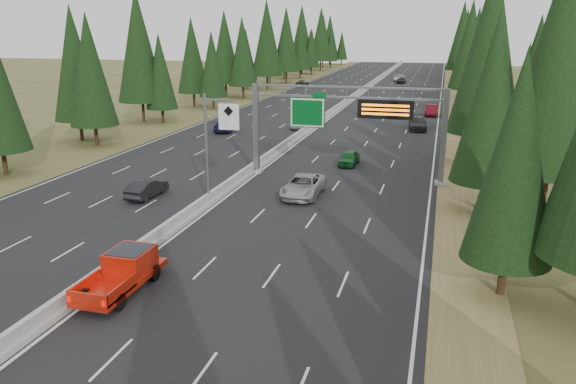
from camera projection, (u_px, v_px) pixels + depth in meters
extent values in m
cube|color=black|center=(342.00, 107.00, 91.81)|extent=(32.00, 260.00, 0.08)
cube|color=olive|center=(455.00, 111.00, 87.29)|extent=(3.60, 260.00, 0.06)
cube|color=#4E4E24|center=(239.00, 104.00, 96.34)|extent=(3.60, 260.00, 0.06)
cube|color=#979791|center=(342.00, 106.00, 91.76)|extent=(0.70, 260.00, 0.30)
cube|color=#979791|center=(342.00, 104.00, 91.64)|extent=(0.30, 260.00, 0.60)
cube|color=slate|center=(256.00, 129.00, 48.96)|extent=(0.45, 0.45, 7.80)
cube|color=#979791|center=(257.00, 171.00, 50.01)|extent=(0.90, 0.90, 0.30)
cube|color=slate|center=(444.00, 138.00, 44.93)|extent=(0.45, 0.45, 7.80)
cube|color=#979791|center=(440.00, 183.00, 45.98)|extent=(0.90, 0.90, 0.30)
cube|color=slate|center=(347.00, 87.00, 45.88)|extent=(15.85, 0.35, 0.16)
cube|color=slate|center=(347.00, 97.00, 46.11)|extent=(15.85, 0.35, 0.16)
cube|color=#054C19|center=(307.00, 113.00, 47.09)|extent=(3.00, 0.10, 2.50)
cube|color=silver|center=(307.00, 113.00, 47.03)|extent=(2.85, 0.02, 2.35)
cube|color=#054C19|center=(319.00, 95.00, 46.41)|extent=(1.10, 0.10, 0.45)
cube|color=black|center=(386.00, 109.00, 45.25)|extent=(4.50, 0.40, 1.50)
cube|color=orange|center=(385.00, 105.00, 44.94)|extent=(3.80, 0.02, 0.18)
cube|color=orange|center=(385.00, 110.00, 45.04)|extent=(3.80, 0.02, 0.18)
cube|color=orange|center=(385.00, 114.00, 45.14)|extent=(3.80, 0.02, 0.18)
cylinder|color=slate|center=(207.00, 151.00, 39.77)|extent=(0.20, 0.20, 8.00)
cube|color=#979791|center=(209.00, 203.00, 40.86)|extent=(0.50, 0.50, 0.20)
cube|color=slate|center=(218.00, 100.00, 38.50)|extent=(2.00, 0.15, 0.15)
cube|color=silver|center=(229.00, 117.00, 38.50)|extent=(1.50, 0.06, 1.80)
cylinder|color=black|center=(502.00, 277.00, 26.96)|extent=(0.40, 0.40, 1.87)
cone|color=black|center=(516.00, 158.00, 25.32)|extent=(4.21, 4.21, 9.83)
cylinder|color=black|center=(483.00, 196.00, 39.44)|extent=(0.40, 0.40, 2.18)
cone|color=black|center=(493.00, 98.00, 37.53)|extent=(4.91, 4.91, 11.46)
cylinder|color=black|center=(544.00, 193.00, 38.78)|extent=(0.40, 0.40, 3.01)
cone|color=black|center=(563.00, 52.00, 36.14)|extent=(6.78, 6.78, 15.83)
cylinder|color=black|center=(480.00, 147.00, 53.59)|extent=(0.40, 0.40, 2.98)
cone|color=black|center=(490.00, 47.00, 50.99)|extent=(6.70, 6.70, 15.62)
cylinder|color=black|center=(525.00, 161.00, 49.82)|extent=(0.40, 0.40, 2.18)
cone|color=black|center=(534.00, 83.00, 47.90)|extent=(4.91, 4.91, 11.47)
cylinder|color=black|center=(476.00, 133.00, 64.30)|extent=(0.40, 0.40, 1.79)
cone|color=black|center=(481.00, 84.00, 62.73)|extent=(4.03, 4.03, 9.40)
cylinder|color=black|center=(520.00, 134.00, 64.07)|extent=(0.40, 0.40, 1.76)
cone|color=black|center=(526.00, 85.00, 62.53)|extent=(3.96, 3.96, 9.24)
cylinder|color=black|center=(474.00, 112.00, 79.27)|extent=(0.40, 0.40, 2.03)
cone|color=black|center=(478.00, 67.00, 77.49)|extent=(4.57, 4.57, 10.66)
cylinder|color=black|center=(497.00, 113.00, 79.27)|extent=(0.40, 0.40, 1.77)
cone|color=black|center=(501.00, 73.00, 77.71)|extent=(3.99, 3.99, 9.30)
cylinder|color=black|center=(466.00, 97.00, 93.91)|extent=(0.40, 0.40, 2.74)
cone|color=black|center=(470.00, 44.00, 91.51)|extent=(6.16, 6.16, 14.37)
cylinder|color=black|center=(491.00, 99.00, 91.38)|extent=(0.40, 0.40, 2.84)
cone|color=black|center=(496.00, 43.00, 88.89)|extent=(6.38, 6.38, 14.89)
cylinder|color=black|center=(463.00, 90.00, 106.87)|extent=(0.40, 0.40, 2.42)
cone|color=black|center=(467.00, 49.00, 104.75)|extent=(5.45, 5.45, 12.71)
cylinder|color=black|center=(487.00, 91.00, 106.18)|extent=(0.40, 0.40, 2.11)
cone|color=black|center=(491.00, 55.00, 104.33)|extent=(4.76, 4.76, 11.10)
cylinder|color=black|center=(464.00, 82.00, 121.37)|extent=(0.40, 0.40, 2.46)
cone|color=black|center=(468.00, 46.00, 119.22)|extent=(5.53, 5.53, 12.90)
cylinder|color=black|center=(478.00, 84.00, 120.76)|extent=(0.40, 0.40, 1.90)
cone|color=black|center=(481.00, 56.00, 119.10)|extent=(4.27, 4.27, 9.97)
cylinder|color=black|center=(459.00, 76.00, 133.40)|extent=(0.40, 0.40, 2.99)
cone|color=black|center=(462.00, 35.00, 130.77)|extent=(6.74, 6.74, 15.72)
cylinder|color=black|center=(479.00, 76.00, 133.05)|extent=(0.40, 0.40, 2.95)
cone|color=black|center=(483.00, 36.00, 130.46)|extent=(6.63, 6.63, 15.48)
cylinder|color=black|center=(463.00, 73.00, 148.78)|extent=(0.40, 0.40, 2.30)
cone|color=black|center=(466.00, 45.00, 146.77)|extent=(5.16, 5.16, 12.05)
cylinder|color=black|center=(474.00, 72.00, 148.06)|extent=(0.40, 0.40, 2.88)
cone|color=black|center=(477.00, 36.00, 145.54)|extent=(6.48, 6.48, 15.11)
cylinder|color=black|center=(463.00, 69.00, 159.82)|extent=(0.40, 0.40, 2.85)
cone|color=black|center=(466.00, 36.00, 157.33)|extent=(6.41, 6.41, 14.96)
cylinder|color=black|center=(473.00, 69.00, 160.69)|extent=(0.40, 0.40, 2.34)
cone|color=black|center=(475.00, 43.00, 158.64)|extent=(5.26, 5.26, 12.27)
cylinder|color=black|center=(456.00, 67.00, 174.83)|extent=(0.40, 0.40, 1.78)
cone|color=black|center=(457.00, 49.00, 173.27)|extent=(4.00, 4.00, 9.34)
cylinder|color=black|center=(470.00, 67.00, 173.08)|extent=(0.40, 0.40, 2.28)
cone|color=black|center=(472.00, 43.00, 171.08)|extent=(5.12, 5.12, 11.95)
cylinder|color=black|center=(456.00, 64.00, 189.01)|extent=(0.40, 0.40, 1.85)
cone|color=black|center=(457.00, 46.00, 187.39)|extent=(4.17, 4.17, 9.72)
cylinder|color=black|center=(471.00, 63.00, 187.65)|extent=(0.40, 0.40, 2.60)
cone|color=black|center=(473.00, 38.00, 185.37)|extent=(5.85, 5.85, 13.65)
cylinder|color=black|center=(5.00, 163.00, 49.21)|extent=(0.40, 0.40, 2.21)
cylinder|color=black|center=(96.00, 136.00, 61.47)|extent=(0.40, 0.40, 2.27)
cone|color=black|center=(90.00, 69.00, 59.48)|extent=(5.12, 5.12, 11.94)
cylinder|color=black|center=(81.00, 130.00, 64.39)|extent=(0.40, 0.40, 2.41)
cone|color=black|center=(74.00, 63.00, 62.28)|extent=(5.42, 5.42, 12.65)
cylinder|color=black|center=(163.00, 116.00, 76.77)|extent=(0.40, 0.40, 1.90)
cone|color=black|center=(160.00, 71.00, 75.10)|extent=(4.29, 4.29, 10.00)
cylinder|color=black|center=(143.00, 112.00, 77.32)|extent=(0.40, 0.40, 2.83)
cone|color=black|center=(139.00, 45.00, 74.85)|extent=(6.36, 6.36, 14.83)
cylinder|color=black|center=(213.00, 103.00, 89.79)|extent=(0.40, 0.40, 1.95)
cone|color=black|center=(212.00, 64.00, 88.08)|extent=(4.40, 4.40, 10.26)
cylinder|color=black|center=(194.00, 100.00, 92.56)|extent=(0.40, 0.40, 2.28)
cone|color=black|center=(192.00, 55.00, 90.56)|extent=(5.13, 5.13, 11.98)
cylinder|color=black|center=(243.00, 92.00, 103.06)|extent=(0.40, 0.40, 2.34)
cone|color=black|center=(242.00, 51.00, 101.02)|extent=(5.25, 5.25, 12.26)
cylinder|color=black|center=(226.00, 90.00, 105.84)|extent=(0.40, 0.40, 2.53)
cone|color=black|center=(225.00, 47.00, 103.62)|extent=(5.69, 5.69, 13.28)
cylinder|color=black|center=(267.00, 83.00, 117.92)|extent=(0.40, 0.40, 2.91)
cone|color=black|center=(267.00, 38.00, 115.37)|extent=(6.55, 6.55, 15.28)
cylinder|color=black|center=(247.00, 84.00, 119.03)|extent=(0.40, 0.40, 2.01)
cone|color=black|center=(246.00, 54.00, 117.27)|extent=(4.52, 4.52, 10.55)
cylinder|color=black|center=(286.00, 77.00, 131.77)|extent=(0.40, 0.40, 2.77)
cone|color=black|center=(286.00, 39.00, 129.35)|extent=(6.23, 6.23, 14.53)
cylinder|color=black|center=(270.00, 78.00, 131.17)|extent=(0.40, 0.40, 2.46)
cone|color=black|center=(269.00, 44.00, 129.02)|extent=(5.53, 5.53, 12.91)
cylinder|color=black|center=(300.00, 74.00, 145.61)|extent=(0.40, 0.40, 2.26)
cone|color=black|center=(300.00, 46.00, 143.63)|extent=(5.07, 5.07, 11.84)
cylinder|color=black|center=(284.00, 74.00, 144.09)|extent=(0.40, 0.40, 2.36)
cone|color=black|center=(284.00, 44.00, 142.02)|extent=(5.30, 5.30, 12.37)
cylinder|color=black|center=(311.00, 71.00, 156.24)|extent=(0.40, 0.40, 2.04)
cone|color=black|center=(312.00, 47.00, 154.45)|extent=(4.60, 4.60, 10.73)
cylinder|color=black|center=(302.00, 68.00, 159.58)|extent=(0.40, 0.40, 3.03)
cone|color=black|center=(302.00, 34.00, 156.93)|extent=(6.81, 6.81, 15.89)
cylinder|color=black|center=(320.00, 66.00, 171.31)|extent=(0.40, 0.40, 2.99)
cone|color=black|center=(321.00, 34.00, 168.69)|extent=(6.72, 6.72, 15.69)
cylinder|color=black|center=(310.00, 67.00, 172.13)|extent=(0.40, 0.40, 1.96)
cone|color=black|center=(310.00, 47.00, 170.42)|extent=(4.41, 4.41, 10.28)
cylinder|color=black|center=(330.00, 64.00, 185.00)|extent=(0.40, 0.40, 2.12)
cone|color=black|center=(331.00, 44.00, 183.14)|extent=(4.77, 4.77, 11.12)
cylinder|color=black|center=(323.00, 63.00, 184.97)|extent=(0.40, 0.40, 2.71)
cone|color=black|center=(323.00, 37.00, 182.60)|extent=(6.10, 6.10, 14.23)
cylinder|color=black|center=(341.00, 62.00, 198.34)|extent=(0.40, 0.40, 1.86)
cone|color=black|center=(342.00, 45.00, 196.72)|extent=(4.18, 4.18, 9.76)
cylinder|color=black|center=(329.00, 61.00, 198.42)|extent=(0.40, 0.40, 2.75)
cone|color=black|center=(330.00, 36.00, 196.01)|extent=(6.18, 6.18, 14.42)
imported|color=#9C9BA0|center=(303.00, 186.00, 42.83)|extent=(2.70, 5.69, 1.57)
cylinder|color=black|center=(85.00, 297.00, 25.88)|extent=(0.30, 0.81, 0.81)
cylinder|color=black|center=(118.00, 302.00, 25.44)|extent=(0.30, 0.81, 0.81)
cylinder|color=black|center=(124.00, 269.00, 28.98)|extent=(0.30, 0.81, 0.81)
cylinder|color=black|center=(154.00, 272.00, 28.54)|extent=(0.30, 0.81, 0.81)
cube|color=#B51C0B|center=(122.00, 281.00, 27.21)|extent=(2.03, 5.69, 0.30)
cube|color=#B51C0B|center=(130.00, 260.00, 27.86)|extent=(1.93, 2.24, 1.12)
cube|color=black|center=(130.00, 254.00, 27.77)|extent=(1.73, 1.93, 0.56)
cube|color=#B51C0B|center=(85.00, 285.00, 25.95)|extent=(0.10, 2.44, 0.61)
cube|color=#B51C0B|center=(122.00, 290.00, 25.46)|extent=(0.10, 2.44, 0.61)
cube|color=#B51C0B|center=(87.00, 300.00, 24.57)|extent=(2.03, 0.10, 0.61)
imported|color=#12511E|center=(349.00, 158.00, 52.60)|extent=(1.67, 3.92, 1.32)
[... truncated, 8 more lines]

